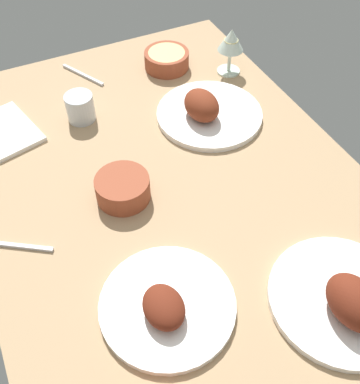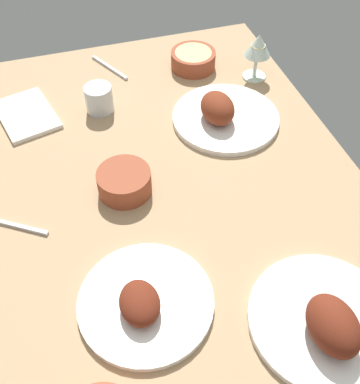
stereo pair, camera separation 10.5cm
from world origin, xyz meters
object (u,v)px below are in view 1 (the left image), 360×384
Objects in this scene: bowl_pasta at (167,59)px; water_tumbler at (80,107)px; plate_far_side at (167,306)px; spoon_loose at (83,75)px; folded_napkin at (6,131)px; fork_loose at (11,245)px; bowl_sauce at (123,188)px; wine_glass at (231,42)px; plate_center_main at (346,300)px; plate_near_viewer at (207,111)px.

water_tumbler is at bearing -68.45° from bowl_pasta.
plate_far_side is 81.61cm from spoon_loose.
folded_napkin is at bearing -79.84° from bowl_pasta.
bowl_sauce is at bearing -141.13° from fork_loose.
wine_glass reaches higher than fork_loose.
folded_napkin is 37.87cm from fork_loose.
fork_loose is (2.68, -26.75, -2.72)cm from bowl_sauce.
fork_loose is at bearing -10.15° from folded_napkin.
bowl_pasta is 52.08cm from folded_napkin.
wine_glass is at bearing -120.78° from fork_loose.
plate_far_side is at bearing -114.60° from plate_center_main.
bowl_sauce is at bearing -35.43° from bowl_pasta.
wine_glass is 0.84× the size of spoon_loose.
folded_napkin is (-3.14, -20.03, -3.16)cm from water_tumbler.
wine_glass reaches higher than bowl_pasta.
plate_far_side is 81.76cm from bowl_pasta.
bowl_sauce is (-30.53, 2.95, 1.54)cm from plate_far_side.
fork_loose is at bearing -139.49° from plate_far_side.
bowl_pasta is 0.73× the size of fork_loose.
plate_center_main reaches higher than water_tumbler.
plate_far_side is 67.34cm from folded_napkin.
bowl_pasta is (-74.30, 34.10, 1.26)cm from plate_far_side.
bowl_sauce is at bearing 30.12° from folded_napkin.
wine_glass is at bearing 141.93° from plate_far_side.
spoon_loose is (-6.78, -24.87, -2.44)cm from bowl_pasta.
wine_glass is at bearing 89.04° from folded_napkin.
water_tumbler is (12.32, -31.19, 0.93)cm from bowl_pasta.
wine_glass is at bearing 166.22° from plate_center_main.
plate_far_side is 30.71cm from bowl_sauce.
fork_loose is at bearing -38.04° from water_tumbler.
plate_center_main is 88.53cm from bowl_pasta.
plate_center_main is at bearing 32.06° from bowl_sauce.
plate_near_viewer is 1.74× the size of spoon_loose.
plate_far_side is 1.34× the size of folded_napkin.
folded_napkin is 1.06× the size of fork_loose.
plate_far_side reaches higher than bowl_pasta.
wine_glass is 47.65cm from water_tumbler.
plate_near_viewer is 58.16cm from plate_far_side.
fork_loose is 62.64cm from spoon_loose.
plate_near_viewer is 24.56cm from wine_glass.
wine_glass reaches higher than plate_far_side.
plate_near_viewer is 41.66cm from spoon_loose.
plate_near_viewer reaches higher than folded_napkin.
water_tumbler is at bearing -87.55° from wine_glass.
wine_glass reaches higher than spoon_loose.
water_tumbler reaches higher than plate_far_side.
bowl_sauce is at bearing -147.94° from plate_center_main.
water_tumbler is (-61.99, 2.91, 2.18)cm from plate_far_side.
plate_center_main reaches higher than plate_far_side.
wine_glass is at bearing 135.27° from plate_near_viewer.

